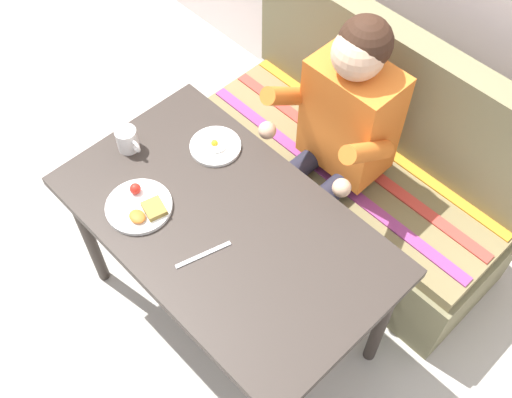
# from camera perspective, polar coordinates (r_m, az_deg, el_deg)

# --- Properties ---
(ground_plane) EXTENTS (8.00, 8.00, 0.00)m
(ground_plane) POSITION_cam_1_polar(r_m,az_deg,el_deg) (2.79, -2.26, -10.38)
(ground_plane) COLOR #B7B2A7
(table) EXTENTS (1.20, 0.70, 0.73)m
(table) POSITION_cam_1_polar(r_m,az_deg,el_deg) (2.22, -2.80, -3.27)
(table) COLOR #322A25
(table) RESTS_ON ground
(couch) EXTENTS (1.44, 0.56, 1.00)m
(couch) POSITION_cam_1_polar(r_m,az_deg,el_deg) (2.82, 9.05, 2.45)
(couch) COLOR #726C4B
(couch) RESTS_ON ground
(person) EXTENTS (0.45, 0.61, 1.21)m
(person) POSITION_cam_1_polar(r_m,az_deg,el_deg) (2.41, 7.46, 6.30)
(person) COLOR orange
(person) RESTS_ON ground
(plate_breakfast) EXTENTS (0.23, 0.23, 0.05)m
(plate_breakfast) POSITION_cam_1_polar(r_m,az_deg,el_deg) (2.21, -10.52, -0.66)
(plate_breakfast) COLOR white
(plate_breakfast) RESTS_ON table
(plate_eggs) EXTENTS (0.19, 0.19, 0.04)m
(plate_eggs) POSITION_cam_1_polar(r_m,az_deg,el_deg) (2.35, -3.72, 4.85)
(plate_eggs) COLOR white
(plate_eggs) RESTS_ON table
(coffee_mug) EXTENTS (0.12, 0.08, 0.09)m
(coffee_mug) POSITION_cam_1_polar(r_m,az_deg,el_deg) (2.36, -11.64, 5.35)
(coffee_mug) COLOR white
(coffee_mug) RESTS_ON table
(knife) EXTENTS (0.07, 0.20, 0.00)m
(knife) POSITION_cam_1_polar(r_m,az_deg,el_deg) (2.08, -4.82, -5.09)
(knife) COLOR silver
(knife) RESTS_ON table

